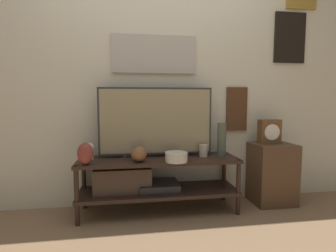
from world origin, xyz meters
name	(u,v)px	position (x,y,z in m)	size (l,w,h in m)	color
ground_plane	(162,223)	(0.00, 0.00, 0.00)	(12.00, 12.00, 0.00)	#846647
wall_back	(156,68)	(0.01, 0.51, 1.36)	(6.40, 0.08, 2.70)	beige
media_console	(146,178)	(-0.12, 0.25, 0.32)	(1.46, 0.42, 0.50)	black
television	(156,121)	(-0.01, 0.34, 0.84)	(1.07, 0.05, 0.65)	#333338
vase_round_glass	(139,154)	(-0.19, 0.14, 0.57)	(0.14, 0.14, 0.14)	brown
vase_urn_stoneware	(85,154)	(-0.63, 0.10, 0.60)	(0.13, 0.13, 0.19)	brown
vase_wide_bowl	(176,157)	(0.14, 0.10, 0.55)	(0.20, 0.20, 0.08)	beige
vase_tall_ceramic	(222,139)	(0.61, 0.28, 0.66)	(0.09, 0.09, 0.32)	#4C5647
candle_jar	(203,151)	(0.43, 0.26, 0.56)	(0.08, 0.08, 0.12)	#C1B29E
decorative_bust	(89,150)	(-0.62, 0.30, 0.59)	(0.09, 0.09, 0.15)	beige
side_table	(272,173)	(1.16, 0.29, 0.30)	(0.40, 0.34, 0.60)	#513823
mantel_clock	(269,132)	(1.12, 0.31, 0.73)	(0.21, 0.11, 0.24)	brown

